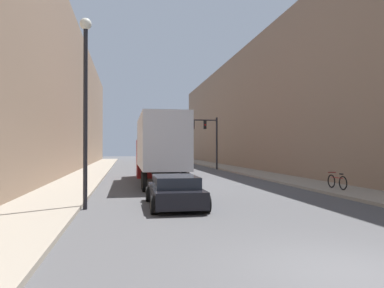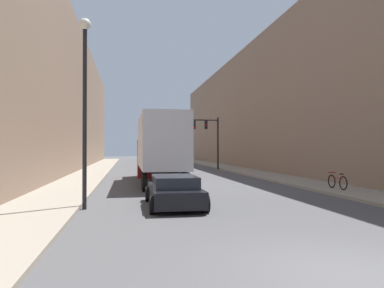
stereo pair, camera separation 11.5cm
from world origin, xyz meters
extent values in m
plane|color=#4C4C4F|center=(0.00, 0.00, 0.00)|extent=(200.00, 200.00, 0.00)
cube|color=gray|center=(7.21, 30.00, 0.07)|extent=(2.97, 80.00, 0.15)
cube|color=gray|center=(-7.21, 30.00, 0.07)|extent=(2.97, 80.00, 0.15)
cube|color=#846B56|center=(11.70, 30.00, 6.73)|extent=(6.00, 80.00, 13.47)
cube|color=#846B56|center=(-11.70, 30.00, 7.21)|extent=(6.00, 80.00, 14.42)
cube|color=silver|center=(-1.96, 17.21, 2.68)|extent=(2.57, 9.67, 3.17)
cube|color=black|center=(-1.96, 17.21, 0.95)|extent=(1.29, 9.67, 0.24)
cube|color=maroon|center=(-1.96, 23.44, 1.47)|extent=(2.57, 2.79, 2.94)
cylinder|color=black|center=(-3.10, 13.58, 0.50)|extent=(0.25, 1.00, 1.00)
cylinder|color=black|center=(-0.83, 13.58, 0.50)|extent=(0.25, 1.00, 1.00)
cylinder|color=black|center=(-3.10, 14.78, 0.50)|extent=(0.25, 1.00, 1.00)
cylinder|color=black|center=(-0.83, 14.78, 0.50)|extent=(0.25, 1.00, 1.00)
cylinder|color=black|center=(-3.10, 23.44, 0.50)|extent=(0.25, 1.00, 1.00)
cylinder|color=black|center=(-0.83, 23.44, 0.50)|extent=(0.25, 1.00, 1.00)
cube|color=black|center=(-2.17, 8.37, 0.48)|extent=(1.85, 4.47, 0.61)
cube|color=#1E232D|center=(-2.17, 8.15, 1.01)|extent=(1.63, 2.46, 0.44)
cylinder|color=black|center=(-3.09, 9.91, 0.32)|extent=(0.25, 0.64, 0.64)
cylinder|color=black|center=(-1.24, 9.91, 0.32)|extent=(0.25, 0.64, 0.64)
cylinder|color=black|center=(-3.09, 6.74, 0.32)|extent=(0.25, 0.64, 0.64)
cylinder|color=black|center=(-1.24, 6.74, 0.32)|extent=(0.25, 0.64, 0.64)
cylinder|color=black|center=(5.58, 32.98, 2.80)|extent=(0.20, 0.20, 5.61)
cube|color=black|center=(2.97, 32.98, 5.31)|extent=(5.21, 0.12, 0.12)
cube|color=black|center=(4.27, 32.98, 4.80)|extent=(0.30, 0.24, 0.90)
sphere|color=red|center=(4.27, 32.84, 4.80)|extent=(0.18, 0.18, 0.18)
cube|color=black|center=(2.97, 32.98, 4.80)|extent=(0.30, 0.24, 0.90)
sphere|color=red|center=(2.97, 32.84, 4.52)|extent=(0.18, 0.18, 0.18)
cube|color=black|center=(1.67, 32.98, 4.80)|extent=(0.30, 0.24, 0.90)
sphere|color=red|center=(1.67, 32.84, 4.52)|extent=(0.18, 0.18, 0.18)
cylinder|color=black|center=(-5.58, 8.23, 3.43)|extent=(0.16, 0.16, 6.85)
sphere|color=silver|center=(-5.58, 8.23, 7.00)|extent=(0.44, 0.44, 0.44)
torus|color=black|center=(6.93, 11.28, 0.51)|extent=(0.06, 0.72, 0.72)
torus|color=black|center=(6.93, 12.38, 0.51)|extent=(0.06, 0.72, 0.72)
cube|color=maroon|center=(6.93, 11.83, 0.74)|extent=(0.04, 1.11, 0.04)
cube|color=black|center=(6.93, 11.43, 0.96)|extent=(0.12, 0.20, 0.06)
cube|color=maroon|center=(6.93, 12.33, 0.99)|extent=(0.44, 0.04, 0.04)
camera|label=1|loc=(-4.05, -6.32, 2.31)|focal=35.00mm
camera|label=2|loc=(-3.94, -6.34, 2.31)|focal=35.00mm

